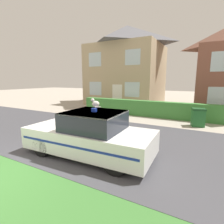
{
  "coord_description": "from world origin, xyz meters",
  "views": [
    {
      "loc": [
        4.86,
        -2.02,
        2.54
      ],
      "look_at": [
        1.03,
        5.02,
        1.05
      ],
      "focal_mm": 28.0,
      "sensor_mm": 36.0,
      "label": 1
    }
  ],
  "objects_px": {
    "police_car": "(90,135)",
    "wheelie_bin": "(198,117)",
    "house_left": "(127,65)",
    "cat": "(95,103)"
  },
  "relations": [
    {
      "from": "cat",
      "to": "wheelie_bin",
      "type": "distance_m",
      "value": 6.5
    },
    {
      "from": "house_left",
      "to": "wheelie_bin",
      "type": "distance_m",
      "value": 10.93
    },
    {
      "from": "house_left",
      "to": "wheelie_bin",
      "type": "bearing_deg",
      "value": -43.53
    },
    {
      "from": "wheelie_bin",
      "to": "cat",
      "type": "bearing_deg",
      "value": -132.45
    },
    {
      "from": "cat",
      "to": "house_left",
      "type": "distance_m",
      "value": 13.74
    },
    {
      "from": "police_car",
      "to": "cat",
      "type": "relative_size",
      "value": 11.96
    },
    {
      "from": "police_car",
      "to": "house_left",
      "type": "xyz_separation_m",
      "value": [
        -4.47,
        12.99,
        3.37
      ]
    },
    {
      "from": "house_left",
      "to": "wheelie_bin",
      "type": "relative_size",
      "value": 7.99
    },
    {
      "from": "police_car",
      "to": "wheelie_bin",
      "type": "height_order",
      "value": "police_car"
    },
    {
      "from": "police_car",
      "to": "wheelie_bin",
      "type": "xyz_separation_m",
      "value": [
        3.02,
        5.88,
        -0.2
      ]
    }
  ]
}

